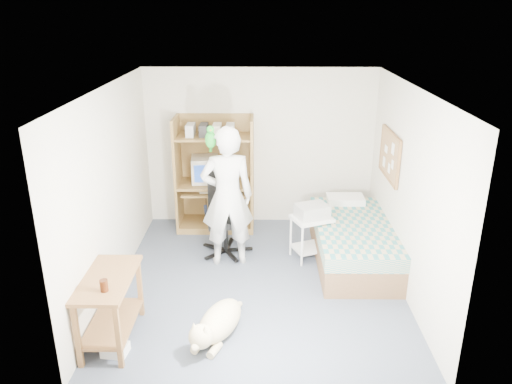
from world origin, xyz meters
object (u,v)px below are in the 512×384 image
(computer_hutch, at_px, (215,178))
(person, at_px, (227,197))
(printer_cart, at_px, (311,231))
(dog, at_px, (217,323))
(office_chair, at_px, (225,225))
(side_desk, at_px, (110,299))
(bed, at_px, (353,241))

(computer_hutch, distance_m, person, 1.23)
(printer_cart, bearing_deg, dog, -144.94)
(person, bearing_deg, printer_cart, 177.90)
(person, bearing_deg, office_chair, -87.88)
(computer_hutch, xyz_separation_m, dog, (0.26, -2.90, -0.64))
(office_chair, bearing_deg, side_desk, -125.90)
(computer_hutch, relative_size, person, 0.93)
(side_desk, xyz_separation_m, dog, (1.11, 0.03, -0.31))
(side_desk, bearing_deg, dog, 1.76)
(side_desk, bearing_deg, office_chair, 62.76)
(printer_cart, bearing_deg, office_chair, 148.81)
(dog, bearing_deg, computer_hutch, 117.57)
(bed, height_order, dog, bed)
(office_chair, height_order, dog, office_chair)
(dog, height_order, printer_cart, printer_cart)
(side_desk, xyz_separation_m, printer_cart, (2.28, 1.88, -0.08))
(person, height_order, printer_cart, person)
(bed, bearing_deg, printer_cart, 173.53)
(computer_hutch, bearing_deg, dog, -84.81)
(side_desk, distance_m, printer_cart, 2.95)
(side_desk, height_order, person, person)
(printer_cart, bearing_deg, person, 163.80)
(office_chair, height_order, person, person)
(side_desk, height_order, printer_cart, side_desk)
(office_chair, distance_m, dog, 2.04)
(side_desk, bearing_deg, person, 57.34)
(person, distance_m, printer_cart, 1.29)
(dog, distance_m, printer_cart, 2.19)
(computer_hutch, bearing_deg, office_chair, -76.47)
(side_desk, relative_size, office_chair, 0.86)
(dog, bearing_deg, person, 112.16)
(bed, relative_size, side_desk, 2.02)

